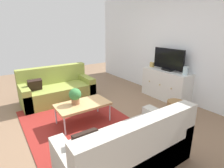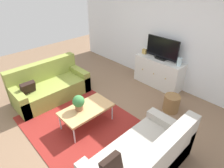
{
  "view_description": "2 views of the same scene",
  "coord_description": "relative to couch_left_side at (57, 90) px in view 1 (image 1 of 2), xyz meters",
  "views": [
    {
      "loc": [
        2.9,
        -1.37,
        1.81
      ],
      "look_at": [
        0.0,
        0.61,
        0.68
      ],
      "focal_mm": 28.82,
      "sensor_mm": 36.0,
      "label": 1
    },
    {
      "loc": [
        2.4,
        -1.67,
        2.67
      ],
      "look_at": [
        0.0,
        0.61,
        0.68
      ],
      "focal_mm": 30.22,
      "sensor_mm": 36.0,
      "label": 2
    }
  ],
  "objects": [
    {
      "name": "potted_plant",
      "position": [
        1.36,
        -0.07,
        0.3
      ],
      "size": [
        0.23,
        0.23,
        0.31
      ],
      "color": "#936042",
      "rests_on": "coffee_table"
    },
    {
      "name": "glass_vase",
      "position": [
        1.99,
        2.37,
        0.56
      ],
      "size": [
        0.11,
        0.11,
        0.19
      ],
      "primitive_type": "cylinder",
      "color": "silver",
      "rests_on": "tv_console"
    },
    {
      "name": "coffee_table",
      "position": [
        1.42,
        0.05,
        0.1
      ],
      "size": [
        0.56,
        1.0,
        0.4
      ],
      "color": "tan",
      "rests_on": "ground_plane"
    },
    {
      "name": "ground_plane",
      "position": [
        1.44,
        0.1,
        -0.28
      ],
      "size": [
        10.0,
        10.0,
        0.0
      ],
      "primitive_type": "plane",
      "color": "#84664C"
    },
    {
      "name": "tv_console",
      "position": [
        1.48,
        2.37,
        0.1
      ],
      "size": [
        1.27,
        0.47,
        0.75
      ],
      "color": "silver",
      "rests_on": "ground_plane"
    },
    {
      "name": "couch_right_side",
      "position": [
        2.88,
        0.0,
        0.0
      ],
      "size": [
        0.84,
        1.72,
        0.84
      ],
      "color": "#B2ADA3",
      "rests_on": "ground_plane"
    },
    {
      "name": "wall_back",
      "position": [
        1.44,
        2.65,
        1.07
      ],
      "size": [
        6.4,
        0.12,
        2.7
      ],
      "primitive_type": "cube",
      "color": "white",
      "rests_on": "ground_plane"
    },
    {
      "name": "mantel_clock",
      "position": [
        0.96,
        2.37,
        0.53
      ],
      "size": [
        0.11,
        0.07,
        0.13
      ],
      "primitive_type": "cube",
      "color": "tan",
      "rests_on": "tv_console"
    },
    {
      "name": "area_rug",
      "position": [
        1.44,
        -0.05,
        -0.27
      ],
      "size": [
        2.5,
        1.9,
        0.01
      ],
      "primitive_type": "cube",
      "color": "maroon",
      "rests_on": "ground_plane"
    },
    {
      "name": "flat_screen_tv",
      "position": [
        1.48,
        2.39,
        0.74
      ],
      "size": [
        0.88,
        0.16,
        0.55
      ],
      "color": "black",
      "rests_on": "tv_console"
    },
    {
      "name": "couch_left_side",
      "position": [
        0.0,
        0.0,
        0.0
      ],
      "size": [
        0.84,
        1.72,
        0.84
      ],
      "color": "olive",
      "rests_on": "ground_plane"
    },
    {
      "name": "wicker_basket",
      "position": [
        2.34,
        1.65,
        -0.08
      ],
      "size": [
        0.34,
        0.34,
        0.38
      ],
      "primitive_type": "cylinder",
      "color": "olive",
      "rests_on": "ground_plane"
    }
  ]
}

